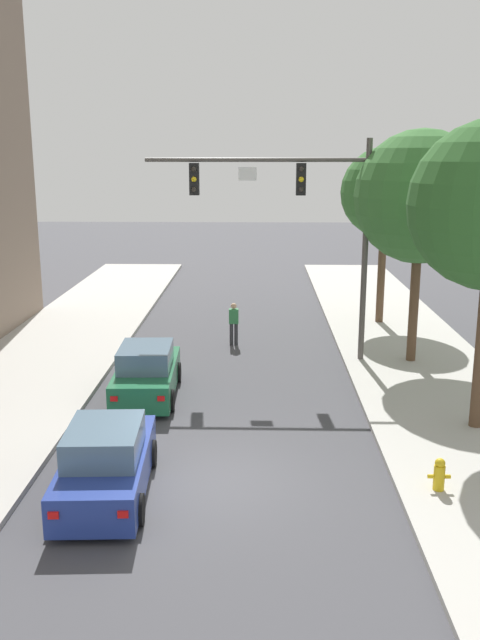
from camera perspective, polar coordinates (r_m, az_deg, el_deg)
ground_plane at (r=15.81m, az=-2.26°, el=-13.18°), size 120.00×120.00×0.00m
traffic_signal_mast at (r=23.23m, az=5.21°, el=9.28°), size 7.48×0.38×7.50m
car_lead_green at (r=20.81m, az=-7.78°, el=-4.42°), size 1.96×4.30×1.60m
car_following_blue at (r=15.17m, az=-11.06°, el=-11.62°), size 2.01×4.32×1.60m
pedestrian_crossing_road at (r=26.08m, az=-0.52°, el=-0.15°), size 0.36×0.22×1.64m
fire_hydrant at (r=15.51m, az=16.26°, el=-12.22°), size 0.48×0.24×0.72m
street_tree_second at (r=23.65m, az=14.80°, el=9.85°), size 4.40×4.40×7.81m
street_tree_third at (r=29.15m, az=12.01°, el=10.32°), size 3.68×3.68×7.31m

